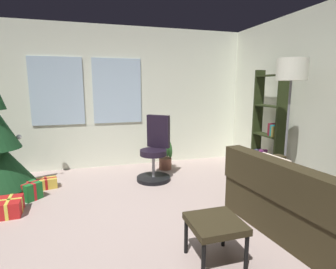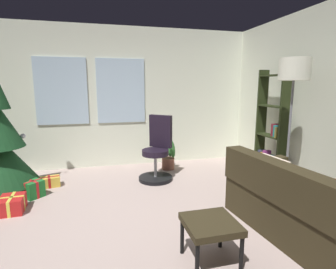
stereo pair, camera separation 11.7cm
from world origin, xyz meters
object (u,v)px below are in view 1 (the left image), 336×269
footstool (215,226)px  gift_box_red (10,207)px  couch (334,214)px  floor_lamp (291,79)px  potted_plant (165,155)px  office_chair (155,155)px  bookshelf (268,131)px  gift_box_gold (46,183)px  gift_box_green (31,191)px

footstool → gift_box_red: bearing=142.5°
couch → floor_lamp: 1.70m
footstool → potted_plant: 2.79m
couch → gift_box_red: (-3.28, 1.57, -0.20)m
office_chair → bookshelf: (1.83, -0.48, 0.39)m
gift_box_red → couch: bearing=-25.5°
office_chair → floor_lamp: size_ratio=0.57×
bookshelf → gift_box_red: bearing=-176.5°
footstool → floor_lamp: 2.22m
footstool → gift_box_gold: footstool is taller
couch → office_chair: 2.62m
floor_lamp → gift_box_red: bearing=170.9°
gift_box_red → floor_lamp: floor_lamp is taller
couch → gift_box_red: bearing=154.5°
bookshelf → office_chair: bearing=165.3°
office_chair → floor_lamp: (1.51, -1.27, 1.22)m
gift_box_green → floor_lamp: 3.81m
footstool → gift_box_red: 2.53m
gift_box_red → potted_plant: bearing=28.0°
footstool → gift_box_green: size_ratio=1.45×
gift_box_gold → potted_plant: (2.03, 0.44, 0.18)m
bookshelf → gift_box_gold: bearing=171.0°
gift_box_gold → couch: bearing=-38.4°
footstool → potted_plant: size_ratio=0.69×
couch → footstool: bearing=178.3°
gift_box_gold → bookshelf: bearing=-9.0°
potted_plant → gift_box_red: bearing=-152.0°
gift_box_green → office_chair: (1.85, 0.30, 0.30)m
couch → gift_box_red: couch is taller
office_chair → bookshelf: bookshelf is taller
gift_box_gold → potted_plant: 2.08m
footstool → office_chair: 2.25m
gift_box_gold → office_chair: (1.71, -0.08, 0.34)m
floor_lamp → potted_plant: size_ratio=2.89×
couch → floor_lamp: (0.23, 1.01, 1.34)m
gift_box_gold → bookshelf: (3.53, -0.56, 0.73)m
gift_box_red → gift_box_green: bearing=69.1°
gift_box_green → footstool: bearing=-46.7°
gift_box_green → potted_plant: 2.32m
gift_box_green → couch: bearing=-32.4°
gift_box_red → potted_plant: potted_plant is taller
footstool → gift_box_green: footstool is taller
gift_box_red → office_chair: 2.16m
floor_lamp → potted_plant: floor_lamp is taller
gift_box_green → floor_lamp: (3.36, -0.98, 1.52)m
gift_box_red → potted_plant: 2.64m
gift_box_green → potted_plant: bearing=20.7°
gift_box_red → bookshelf: (3.84, 0.24, 0.71)m
gift_box_green → office_chair: 1.90m
gift_box_red → bookshelf: size_ratio=0.20×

